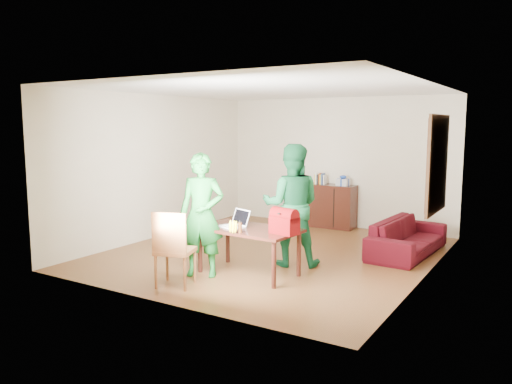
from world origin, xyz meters
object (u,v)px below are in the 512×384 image
Objects in this scene: laptop at (232,224)px; red_bag at (284,224)px; person_far at (291,205)px; bottle at (240,227)px; sofa at (408,237)px; table at (249,234)px; chair at (175,264)px; person_near at (202,215)px.

red_bag is at bearing 22.01° from laptop.
bottle is at bearing 53.86° from person_far.
bottle is at bearing 153.00° from sofa.
red_bag reaches higher than sofa.
bottle reaches higher than table.
laptop is (0.32, 0.88, 0.42)m from chair.
bottle is (0.59, 0.08, -0.12)m from person_near.
bottle is 3.13m from sofa.
chair is 0.81m from person_near.
red_bag is at bearing 19.31° from chair.
laptop is 2.59× the size of bottle.
red_bag is (0.61, -0.06, 0.22)m from table.
chair reaches higher than laptop.
table is at bearing 148.65° from sofa.
sofa is (1.88, 2.42, -0.43)m from laptop.
laptop reaches higher than bottle.
sofa is (1.04, 2.40, -0.53)m from red_bag.
red_bag is (1.16, 0.90, 0.52)m from chair.
sofa is (2.18, 2.73, -0.59)m from person_near.
table is at bearing 40.01° from laptop.
sofa is (1.65, 2.34, -0.31)m from table.
person_far reaches higher than chair.
red_bag is at bearing 160.41° from sofa.
table is at bearing 100.89° from bottle.
person_near is 0.89× the size of sofa.
person_near is at bearing -139.49° from table.
table is at bearing 41.75° from chair.
chair is at bearing -116.02° from table.
table reaches higher than sofa.
bottle is 0.08× the size of sofa.
bottle is at bearing -75.52° from table.
person_far is at bearing 45.34° from chair.
laptop is at bearing 141.07° from bottle.
red_bag is at bearing 87.03° from person_far.
laptop is 0.85m from red_bag.
person_far is 4.41× the size of laptop.
chair reaches higher than red_bag.
red_bag is 0.19× the size of sofa.
red_bag reaches higher than table.
laptop is at bearing 145.95° from sofa.
person_far is at bearing 143.19° from sofa.
chair reaches higher than sofa.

